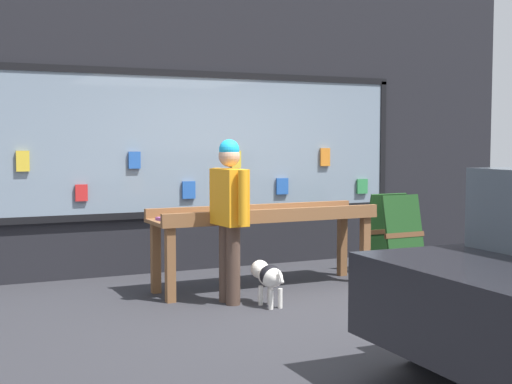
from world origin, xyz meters
TOP-DOWN VIEW (x-y plane):
  - ground_plane at (0.00, 0.00)m, footprint 40.00×40.00m
  - shopfront_facade at (-0.06, 2.39)m, footprint 8.79×0.29m
  - display_table_main at (0.00, 0.97)m, footprint 2.50×0.66m
  - person_browsing at (-0.63, 0.44)m, footprint 0.25×0.65m
  - small_dog at (-0.33, 0.18)m, footprint 0.23×0.54m
  - sandwich_board_sign at (1.83, 1.14)m, footprint 0.57×0.65m

SIDE VIEW (x-z plane):
  - ground_plane at x=0.00m, z-range 0.00..0.00m
  - small_dog at x=-0.33m, z-range 0.08..0.50m
  - sandwich_board_sign at x=1.83m, z-range 0.01..0.95m
  - display_table_main at x=0.00m, z-range 0.27..1.16m
  - person_browsing at x=-0.63m, z-range 0.13..1.74m
  - shopfront_facade at x=-0.06m, z-range -0.03..3.77m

